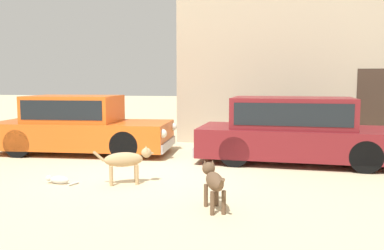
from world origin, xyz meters
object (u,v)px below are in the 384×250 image
(parked_sedan_second, at_px, (295,129))
(stray_dog_spotted, at_px, (213,180))
(parked_sedan_nearest, at_px, (80,124))
(stray_dog_tan, at_px, (126,160))
(stray_cat, at_px, (58,180))

(parked_sedan_second, height_order, stray_dog_spotted, parked_sedan_second)
(parked_sedan_second, relative_size, stray_dog_spotted, 4.87)
(parked_sedan_nearest, height_order, stray_dog_spotted, parked_sedan_nearest)
(stray_dog_spotted, relative_size, stray_dog_tan, 0.93)
(stray_dog_tan, distance_m, stray_cat, 1.24)
(stray_cat, bearing_deg, stray_dog_spotted, 164.01)
(stray_cat, bearing_deg, stray_dog_tan, -168.27)
(parked_sedan_nearest, xyz_separation_m, stray_cat, (1.03, -2.91, -0.64))
(parked_sedan_second, bearing_deg, stray_dog_spotted, -107.36)
(parked_sedan_second, relative_size, stray_dog_tan, 4.52)
(stray_dog_spotted, distance_m, stray_cat, 2.97)
(parked_sedan_second, xyz_separation_m, stray_cat, (-4.11, -2.71, -0.67))
(parked_sedan_nearest, distance_m, stray_dog_spotted, 5.40)
(parked_sedan_nearest, bearing_deg, stray_dog_spotted, -47.95)
(parked_sedan_second, height_order, stray_cat, parked_sedan_second)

